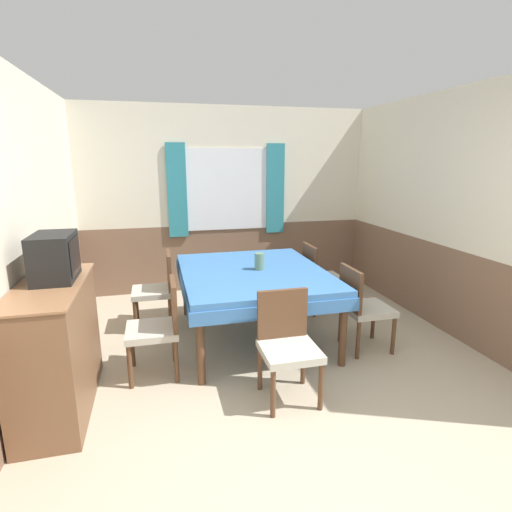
{
  "coord_description": "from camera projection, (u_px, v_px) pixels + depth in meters",
  "views": [
    {
      "loc": [
        -1.01,
        -1.9,
        1.88
      ],
      "look_at": [
        -0.03,
        2.0,
        0.9
      ],
      "focal_mm": 28.0,
      "sensor_mm": 36.0,
      "label": 1
    }
  ],
  "objects": [
    {
      "name": "ground_plane",
      "position": [
        340.0,
        470.0,
        2.48
      ],
      "size": [
        16.0,
        16.0,
        0.0
      ],
      "primitive_type": "plane",
      "color": "tan"
    },
    {
      "name": "chair_left_near",
      "position": [
        159.0,
        324.0,
        3.5
      ],
      "size": [
        0.44,
        0.44,
        0.86
      ],
      "rotation": [
        0.0,
        0.0,
        1.57
      ],
      "color": "brown",
      "rests_on": "ground_plane"
    },
    {
      "name": "wall_left",
      "position": [
        32.0,
        228.0,
        3.46
      ],
      "size": [
        0.05,
        4.18,
        2.6
      ],
      "color": "silver",
      "rests_on": "ground_plane"
    },
    {
      "name": "wall_back",
      "position": [
        228.0,
        200.0,
        5.75
      ],
      "size": [
        4.48,
        0.09,
        2.6
      ],
      "color": "silver",
      "rests_on": "ground_plane"
    },
    {
      "name": "chair_right_far",
      "position": [
        319.0,
        275.0,
        4.98
      ],
      "size": [
        0.44,
        0.44,
        0.86
      ],
      "rotation": [
        0.0,
        0.0,
        4.71
      ],
      "color": "brown",
      "rests_on": "ground_plane"
    },
    {
      "name": "chair_head_near",
      "position": [
        287.0,
        342.0,
        3.16
      ],
      "size": [
        0.44,
        0.44,
        0.86
      ],
      "rotation": [
        0.0,
        0.0,
        3.14
      ],
      "color": "brown",
      "rests_on": "ground_plane"
    },
    {
      "name": "sideboard",
      "position": [
        57.0,
        347.0,
        3.0
      ],
      "size": [
        0.46,
        1.18,
        0.99
      ],
      "color": "brown",
      "rests_on": "ground_plane"
    },
    {
      "name": "chair_left_far",
      "position": [
        158.0,
        287.0,
        4.52
      ],
      "size": [
        0.44,
        0.44,
        0.86
      ],
      "rotation": [
        0.0,
        0.0,
        1.57
      ],
      "color": "brown",
      "rests_on": "ground_plane"
    },
    {
      "name": "vase",
      "position": [
        259.0,
        261.0,
        4.18
      ],
      "size": [
        0.1,
        0.1,
        0.17
      ],
      "color": "slate",
      "rests_on": "dining_table"
    },
    {
      "name": "wall_right",
      "position": [
        441.0,
        213.0,
        4.44
      ],
      "size": [
        0.05,
        4.18,
        2.6
      ],
      "color": "silver",
      "rests_on": "ground_plane"
    },
    {
      "name": "tv",
      "position": [
        55.0,
        257.0,
        2.97
      ],
      "size": [
        0.29,
        0.44,
        0.35
      ],
      "color": "black",
      "rests_on": "sideboard"
    },
    {
      "name": "dining_table",
      "position": [
        253.0,
        279.0,
        4.2
      ],
      "size": [
        1.5,
        1.81,
        0.75
      ],
      "color": "#386BA8",
      "rests_on": "ground_plane"
    },
    {
      "name": "chair_right_near",
      "position": [
        362.0,
        305.0,
        3.96
      ],
      "size": [
        0.44,
        0.44,
        0.86
      ],
      "rotation": [
        0.0,
        0.0,
        4.71
      ],
      "color": "brown",
      "rests_on": "ground_plane"
    }
  ]
}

